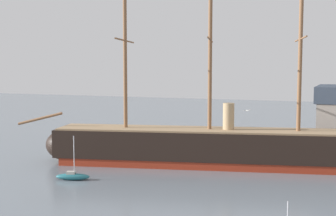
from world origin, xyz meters
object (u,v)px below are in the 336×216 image
at_px(tall_ship, 209,146).
at_px(motorboat_far_left, 66,151).
at_px(sailboat_alongside_bow, 73,176).
at_px(dinghy_distant_centre, 225,153).
at_px(seagull_in_flight, 247,111).

relative_size(tall_ship, motorboat_far_left, 14.07).
xyz_separation_m(tall_ship, sailboat_alongside_bow, (-14.67, -15.71, -2.56)).
xyz_separation_m(motorboat_far_left, dinghy_distant_centre, (26.33, 9.93, -0.22)).
distance_m(tall_ship, sailboat_alongside_bow, 21.65).
bearing_deg(motorboat_far_left, tall_ship, 1.84).
bearing_deg(sailboat_alongside_bow, seagull_in_flight, -10.70).
bearing_deg(motorboat_far_left, sailboat_alongside_bow, -51.86).
bearing_deg(seagull_in_flight, sailboat_alongside_bow, 169.30).
bearing_deg(seagull_in_flight, tall_ship, 117.00).
distance_m(tall_ship, seagull_in_flight, 24.25).
bearing_deg(dinghy_distant_centre, sailboat_alongside_bow, -120.59).
xyz_separation_m(tall_ship, seagull_in_flight, (10.42, -20.45, 7.84)).
xyz_separation_m(dinghy_distant_centre, seagull_in_flight, (10.43, -29.54, 10.57)).
distance_m(tall_ship, motorboat_far_left, 26.47).
bearing_deg(sailboat_alongside_bow, motorboat_far_left, 128.14).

